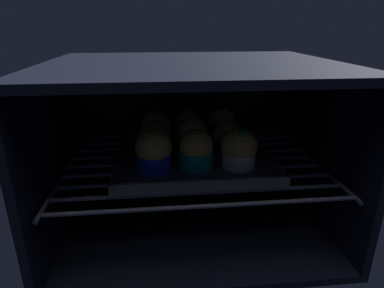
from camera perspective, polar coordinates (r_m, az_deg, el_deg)
name	(u,v)px	position (r cm, az deg, el deg)	size (l,w,h in cm)	color
oven_cavity	(191,141)	(75.61, -0.21, 0.50)	(59.00, 47.00, 37.00)	black
oven_rack	(193,162)	(72.94, 0.13, -3.14)	(54.80, 42.00, 0.80)	#444756
baking_tray	(192,155)	(73.98, 0.00, -1.88)	(32.96, 32.96, 2.20)	#4C4C51
muffin_row0_col0	(154,151)	(64.16, -6.73, -1.31)	(7.23, 7.23, 8.51)	#1928B7
muffin_row0_col1	(195,150)	(65.04, 0.44, -1.13)	(6.83, 6.83, 8.03)	#0C8C84
muffin_row0_col2	(239,149)	(66.11, 8.22, -0.87)	(7.41, 7.41, 8.42)	silver
muffin_row1_col0	(155,140)	(72.34, -6.50, 0.69)	(6.83, 6.83, 7.50)	#1928B7
muffin_row1_col1	(193,138)	(72.56, 0.16, 1.12)	(6.91, 6.91, 7.94)	red
muffin_row1_col2	(227,138)	(73.82, 6.23, 1.05)	(6.83, 6.83, 7.30)	#7A238C
muffin_row2_col0	(156,128)	(80.09, -6.28, 2.85)	(7.48, 7.48, 8.42)	#0C8C84
muffin_row2_col1	(188,127)	(80.59, -0.77, 3.03)	(7.09, 7.09, 7.73)	silver
muffin_row2_col2	(221,125)	(81.76, 5.15, 3.39)	(6.85, 6.85, 8.07)	red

